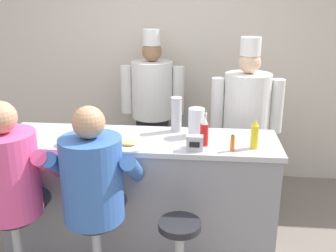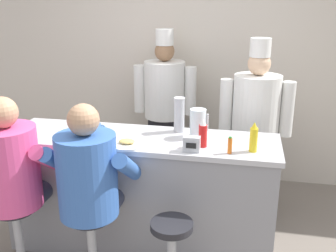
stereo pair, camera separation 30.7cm
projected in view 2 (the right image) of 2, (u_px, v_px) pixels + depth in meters
The scene contains 16 objects.
wall_back at pixel (176, 65), 4.58m from camera, with size 10.00×0.06×2.70m.
diner_counter at pixel (141, 193), 3.35m from camera, with size 2.24×0.63×1.02m.
ketchup_bottle_red at pixel (203, 134), 2.95m from camera, with size 0.06×0.06×0.22m.
mustard_bottle_yellow at pixel (254, 138), 2.86m from camera, with size 0.06×0.06×0.23m.
hot_sauce_bottle_orange at pixel (230, 145), 2.84m from camera, with size 0.03×0.03×0.13m.
water_pitcher_clear at pixel (198, 123), 3.16m from camera, with size 0.15×0.13×0.23m.
breakfast_plate at pixel (127, 144), 3.00m from camera, with size 0.28×0.28×0.05m.
cereal_bowl at pixel (71, 138), 3.09m from camera, with size 0.14×0.14×0.06m.
coffee_mug_blue at pixel (97, 128), 3.28m from camera, with size 0.12×0.08×0.08m.
cup_stack_steel at pixel (179, 115), 3.28m from camera, with size 0.10×0.10×0.29m.
napkin_dispenser_chrome at pixel (192, 144), 2.88m from camera, with size 0.12×0.07×0.11m.
diner_seated_pink at pixel (13, 170), 2.92m from camera, with size 0.66×0.65×1.44m.
diner_seated_blue at pixel (90, 178), 2.80m from camera, with size 0.65×0.64×1.43m.
empty_stool_round at pixel (172, 247), 2.80m from camera, with size 0.30×0.30×0.60m.
cook_in_whites_near at pixel (165, 103), 4.36m from camera, with size 0.70×0.45×1.78m.
cook_in_whites_far at pixel (255, 123), 3.73m from camera, with size 0.68×0.44×1.75m.
Camera 2 is at (0.83, -2.58, 2.09)m, focal length 42.00 mm.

